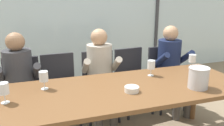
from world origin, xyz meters
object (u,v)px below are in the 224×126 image
(wine_glass_by_right_taster, at_px, (151,65))
(person_beige_jumper, at_px, (101,70))
(chair_right_of_center, at_px, (132,75))
(person_navy_polo, at_px, (172,63))
(wine_glass_near_bucket, at_px, (44,77))
(dining_table, at_px, (123,94))
(chair_near_curtain, at_px, (22,89))
(wine_glass_by_left_taster, at_px, (4,89))
(ice_bucket_primary, at_px, (199,77))
(chair_center, at_px, (99,80))
(wine_glass_center_pour, at_px, (192,59))
(person_charcoal_jacket, at_px, (19,78))
(chair_left_of_center, at_px, (60,83))
(chair_near_window_right, at_px, (164,73))
(tasting_bowl, at_px, (132,89))

(wine_glass_by_right_taster, bearing_deg, person_beige_jumper, 130.50)
(chair_right_of_center, xyz_separation_m, person_navy_polo, (0.53, -0.16, 0.17))
(person_beige_jumper, relative_size, wine_glass_near_bucket, 6.84)
(dining_table, relative_size, person_beige_jumper, 2.08)
(chair_near_curtain, distance_m, wine_glass_by_left_taster, 0.93)
(person_navy_polo, relative_size, wine_glass_near_bucket, 6.84)
(chair_near_curtain, xyz_separation_m, ice_bucket_primary, (1.64, -1.09, 0.33))
(chair_center, relative_size, wine_glass_center_pour, 5.01)
(person_charcoal_jacket, distance_m, wine_glass_by_left_taster, 0.77)
(chair_center, distance_m, chair_right_of_center, 0.48)
(chair_right_of_center, distance_m, ice_bucket_primary, 1.20)
(chair_near_curtain, bearing_deg, wine_glass_near_bucket, -64.79)
(chair_center, bearing_deg, person_navy_polo, -5.09)
(chair_left_of_center, xyz_separation_m, wine_glass_center_pour, (1.53, -0.58, 0.34))
(chair_near_curtain, xyz_separation_m, chair_center, (0.97, 0.01, 0.00))
(dining_table, height_order, wine_glass_by_right_taster, wine_glass_by_right_taster)
(chair_near_curtain, bearing_deg, person_charcoal_jacket, -87.84)
(person_navy_polo, bearing_deg, chair_near_curtain, 176.88)
(wine_glass_center_pour, bearing_deg, chair_center, 151.21)
(ice_bucket_primary, bearing_deg, chair_near_curtain, 146.32)
(chair_right_of_center, bearing_deg, chair_near_curtain, 176.12)
(chair_left_of_center, relative_size, chair_near_window_right, 1.00)
(dining_table, distance_m, person_navy_polo, 1.25)
(chair_near_window_right, distance_m, person_charcoal_jacket, 1.96)
(person_navy_polo, relative_size, tasting_bowl, 8.88)
(person_beige_jumper, relative_size, person_navy_polo, 1.00)
(ice_bucket_primary, bearing_deg, person_navy_polo, 70.91)
(chair_near_window_right, bearing_deg, person_navy_polo, -73.95)
(wine_glass_near_bucket, height_order, wine_glass_by_right_taster, same)
(chair_near_window_right, bearing_deg, chair_left_of_center, 178.60)
(chair_left_of_center, xyz_separation_m, chair_near_window_right, (1.49, -0.03, 0.00))
(person_charcoal_jacket, bearing_deg, chair_left_of_center, 14.37)
(wine_glass_center_pour, bearing_deg, chair_right_of_center, 132.27)
(chair_near_curtain, height_order, chair_center, same)
(chair_near_window_right, bearing_deg, person_beige_jumper, -173.19)
(chair_left_of_center, relative_size, chair_center, 1.00)
(chair_center, height_order, wine_glass_near_bucket, wine_glass_near_bucket)
(person_navy_polo, height_order, wine_glass_by_right_taster, person_navy_polo)
(chair_left_of_center, relative_size, person_navy_polo, 0.73)
(person_navy_polo, distance_m, wine_glass_by_right_taster, 0.80)
(person_charcoal_jacket, height_order, person_navy_polo, same)
(dining_table, height_order, ice_bucket_primary, ice_bucket_primary)
(wine_glass_near_bucket, bearing_deg, wine_glass_center_pour, 3.66)
(person_navy_polo, relative_size, wine_glass_center_pour, 6.84)
(chair_near_curtain, bearing_deg, person_navy_polo, 1.06)
(chair_near_window_right, xyz_separation_m, tasting_bowl, (-0.94, -0.98, 0.24))
(dining_table, height_order, wine_glass_by_left_taster, wine_glass_by_left_taster)
(chair_near_curtain, relative_size, wine_glass_by_right_taster, 5.01)
(chair_left_of_center, bearing_deg, person_charcoal_jacket, -163.29)
(tasting_bowl, bearing_deg, person_beige_jumper, 93.52)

